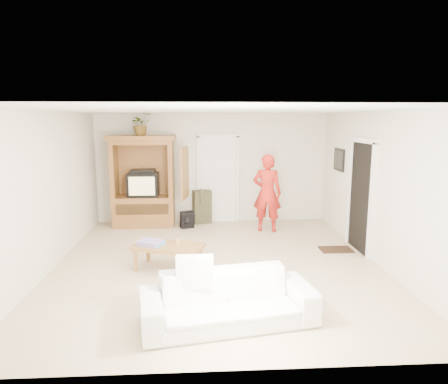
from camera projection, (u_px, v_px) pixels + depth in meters
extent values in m
plane|color=tan|center=(217.00, 264.00, 6.90)|extent=(6.00, 6.00, 0.00)
plane|color=white|center=(216.00, 110.00, 6.43)|extent=(6.00, 6.00, 0.00)
plane|color=silver|center=(212.00, 168.00, 9.61)|extent=(5.50, 0.00, 5.50)
plane|color=silver|center=(230.00, 245.00, 3.72)|extent=(5.50, 0.00, 5.50)
plane|color=silver|center=(49.00, 191.00, 6.51)|extent=(0.00, 6.00, 6.00)
plane|color=silver|center=(377.00, 188.00, 6.82)|extent=(0.00, 6.00, 6.00)
cube|color=brown|center=(144.00, 211.00, 9.35)|extent=(1.40, 0.60, 0.70)
cube|color=brown|center=(114.00, 171.00, 9.14)|extent=(0.10, 0.60, 1.20)
cube|color=brown|center=(171.00, 170.00, 9.21)|extent=(0.10, 0.60, 1.20)
cube|color=brown|center=(144.00, 169.00, 9.44)|extent=(1.40, 0.06, 1.20)
cube|color=brown|center=(142.00, 142.00, 9.06)|extent=(1.40, 0.60, 0.10)
cube|color=brown|center=(142.00, 138.00, 9.04)|extent=(1.52, 0.68, 0.10)
cube|color=brown|center=(185.00, 173.00, 8.77)|extent=(0.16, 0.67, 1.15)
cube|color=black|center=(143.00, 184.00, 9.26)|extent=(0.70, 0.52, 0.55)
cube|color=tan|center=(142.00, 186.00, 9.00)|extent=(0.58, 0.02, 0.42)
cube|color=black|center=(143.00, 171.00, 9.18)|extent=(0.55, 0.35, 0.08)
cube|color=#A27238|center=(142.00, 209.00, 9.05)|extent=(1.19, 0.03, 0.25)
cube|color=white|center=(218.00, 180.00, 9.64)|extent=(0.85, 0.05, 2.04)
cube|color=black|center=(361.00, 197.00, 7.46)|extent=(0.05, 0.90, 2.04)
cube|color=black|center=(339.00, 160.00, 8.63)|extent=(0.03, 0.60, 0.48)
cube|color=#382316|center=(336.00, 250.00, 7.61)|extent=(0.60, 0.40, 0.02)
imported|color=#4C7238|center=(141.00, 124.00, 8.97)|extent=(0.62, 0.61, 0.52)
imported|color=red|center=(267.00, 193.00, 8.77)|extent=(0.72, 0.57, 1.73)
imported|color=white|center=(228.00, 299.00, 4.83)|extent=(2.20, 1.17, 0.61)
cube|color=#A27238|center=(168.00, 247.00, 6.59)|extent=(1.25, 0.93, 0.06)
cube|color=#A27238|center=(136.00, 261.00, 6.53)|extent=(0.08, 0.08, 0.35)
cube|color=#A27238|center=(148.00, 252.00, 6.97)|extent=(0.08, 0.08, 0.35)
cube|color=#A27238|center=(191.00, 266.00, 6.28)|extent=(0.08, 0.08, 0.35)
cube|color=#A27238|center=(201.00, 257.00, 6.72)|extent=(0.08, 0.08, 0.35)
cube|color=#C94380|center=(151.00, 243.00, 6.56)|extent=(0.47, 0.43, 0.08)
cylinder|color=tan|center=(178.00, 241.00, 6.63)|extent=(0.08, 0.08, 0.10)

